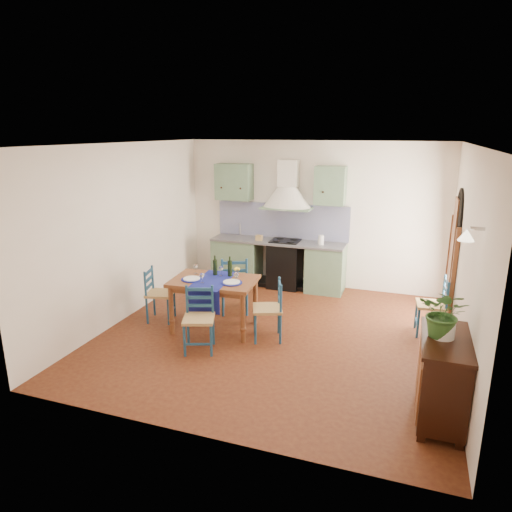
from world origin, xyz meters
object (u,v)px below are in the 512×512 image
at_px(potted_plant, 445,313).
at_px(dining_table, 214,285).
at_px(chair_near, 199,319).
at_px(sideboard, 442,376).

bearing_deg(potted_plant, dining_table, 157.61).
relative_size(dining_table, chair_near, 1.47).
distance_m(dining_table, sideboard, 3.46).
height_order(chair_near, potted_plant, potted_plant).
xyz_separation_m(dining_table, sideboard, (3.19, -1.31, -0.20)).
relative_size(sideboard, potted_plant, 2.01).
bearing_deg(dining_table, potted_plant, -22.39).
xyz_separation_m(dining_table, potted_plant, (3.14, -1.29, 0.49)).
bearing_deg(sideboard, potted_plant, 158.57).
bearing_deg(dining_table, chair_near, -83.43).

